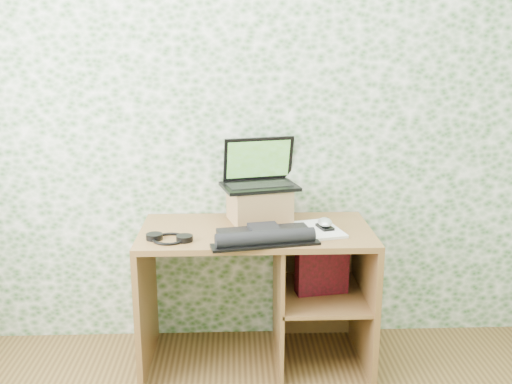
{
  "coord_description": "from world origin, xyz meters",
  "views": [
    {
      "loc": [
        -0.11,
        -1.37,
        1.67
      ],
      "look_at": [
        -0.0,
        1.39,
        0.96
      ],
      "focal_mm": 40.0,
      "sensor_mm": 36.0,
      "label": 1
    }
  ],
  "objects_px": {
    "laptop": "(259,175)",
    "notepad": "(317,230)",
    "desk": "(270,275)",
    "riser": "(259,205)",
    "keyboard": "(265,236)"
  },
  "relations": [
    {
      "from": "laptop",
      "to": "notepad",
      "type": "bearing_deg",
      "value": -51.36
    },
    {
      "from": "desk",
      "to": "riser",
      "type": "height_order",
      "value": "riser"
    },
    {
      "from": "riser",
      "to": "keyboard",
      "type": "height_order",
      "value": "riser"
    },
    {
      "from": "desk",
      "to": "riser",
      "type": "bearing_deg",
      "value": 115.24
    },
    {
      "from": "laptop",
      "to": "riser",
      "type": "bearing_deg",
      "value": -103.81
    },
    {
      "from": "notepad",
      "to": "desk",
      "type": "bearing_deg",
      "value": 150.6
    },
    {
      "from": "laptop",
      "to": "keyboard",
      "type": "bearing_deg",
      "value": -101.88
    },
    {
      "from": "desk",
      "to": "notepad",
      "type": "relative_size",
      "value": 3.96
    },
    {
      "from": "desk",
      "to": "riser",
      "type": "distance_m",
      "value": 0.38
    },
    {
      "from": "desk",
      "to": "keyboard",
      "type": "relative_size",
      "value": 2.25
    },
    {
      "from": "riser",
      "to": "notepad",
      "type": "height_order",
      "value": "riser"
    },
    {
      "from": "laptop",
      "to": "desk",
      "type": "bearing_deg",
      "value": -84.72
    },
    {
      "from": "riser",
      "to": "notepad",
      "type": "relative_size",
      "value": 1.02
    },
    {
      "from": "riser",
      "to": "laptop",
      "type": "bearing_deg",
      "value": 90.0
    },
    {
      "from": "desk",
      "to": "riser",
      "type": "relative_size",
      "value": 3.9
    }
  ]
}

